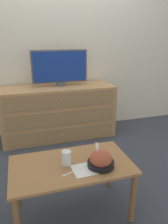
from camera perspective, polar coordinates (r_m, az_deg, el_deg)
ground_plane at (r=3.46m, az=-5.14°, el=-3.93°), size 12.00×12.00×0.00m
wall_back at (r=3.21m, az=-5.97°, el=18.12°), size 12.00×0.05×2.60m
dresser at (r=3.05m, az=-6.64°, el=-0.00°), size 1.52×0.52×0.72m
tv at (r=2.96m, az=-6.36°, el=11.53°), size 0.74×0.13×0.47m
coffee_table at (r=1.73m, az=-3.27°, el=-15.33°), size 0.91×0.51×0.45m
takeout_bowl at (r=1.64m, az=4.42°, el=-12.50°), size 0.20×0.20×0.17m
drink_cup at (r=1.66m, az=-4.58°, el=-12.06°), size 0.07×0.07×0.11m
napkin at (r=1.62m, az=0.11°, el=-14.80°), size 0.18×0.18×0.00m
knife at (r=1.60m, az=-2.75°, el=-15.27°), size 0.18×0.07×0.01m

